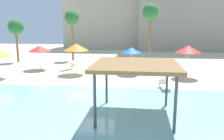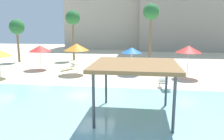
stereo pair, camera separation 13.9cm
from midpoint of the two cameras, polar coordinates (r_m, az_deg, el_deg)
name	(u,v)px [view 1 (the left image)]	position (r m, az deg, el deg)	size (l,w,h in m)	color
ground_plane	(97,93)	(16.30, -4.07, -5.76)	(80.00, 80.00, 0.00)	beige
lagoon_water	(76,124)	(11.51, -9.31, -13.12)	(44.00, 13.50, 0.04)	#8CC6CC
shade_pavilion	(136,67)	(11.69, 5.57, 0.83)	(4.24, 4.24, 2.81)	#42474C
beach_umbrella_red_1	(188,49)	(21.70, 18.12, 4.93)	(2.30, 2.30, 2.92)	silver
beach_umbrella_blue_2	(131,50)	(22.24, 4.65, 4.90)	(1.94, 1.94, 2.61)	silver
beach_umbrella_orange_3	(76,47)	(22.48, -9.03, 5.61)	(2.43, 2.43, 2.97)	silver
beach_umbrella_red_6	(39,49)	(25.69, -17.66, 5.07)	(2.36, 2.36, 2.59)	silver
lounge_chair_0	(164,85)	(17.68, 12.49, -3.54)	(0.82, 1.95, 0.74)	white
lounge_chair_2	(68,67)	(25.07, -10.86, 0.79)	(1.44, 1.95, 0.74)	white
palm_tree_0	(72,19)	(31.60, -10.00, 12.31)	(1.90, 1.90, 6.62)	brown
palm_tree_1	(150,14)	(28.62, 9.28, 13.58)	(1.90, 1.90, 7.20)	brown
palm_tree_2	(16,28)	(31.99, -22.76, 9.60)	(1.90, 1.90, 5.43)	brown
hotel_block_0	(110,7)	(49.87, -0.55, 15.17)	(17.35, 9.99, 16.61)	#B2A893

